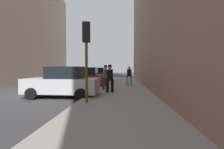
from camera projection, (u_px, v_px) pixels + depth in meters
ground_plane at (27, 95)px, 11.14m from camera, size 120.00×120.00×0.00m
sidewalk at (121, 95)px, 10.75m from camera, size 4.00×40.00×0.15m
parked_silver_sedan at (63, 83)px, 10.14m from camera, size 4.26×2.17×1.79m
parked_red_hatchback at (85, 78)px, 15.88m from camera, size 4.21×2.08×1.79m
parked_blue_sedan at (95, 75)px, 22.05m from camera, size 4.23×2.12×1.79m
fire_hydrant at (106, 80)px, 17.74m from camera, size 0.42×0.22×0.70m
traffic_light at (86, 44)px, 7.80m from camera, size 0.32×0.32×3.60m
pedestrian_with_fedora at (110, 77)px, 11.27m from camera, size 0.53×0.49×1.78m
pedestrian_in_jeans at (129, 75)px, 15.28m from camera, size 0.51×0.42×1.71m
pedestrian_with_beanie at (106, 76)px, 12.54m from camera, size 0.53×0.49×1.78m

